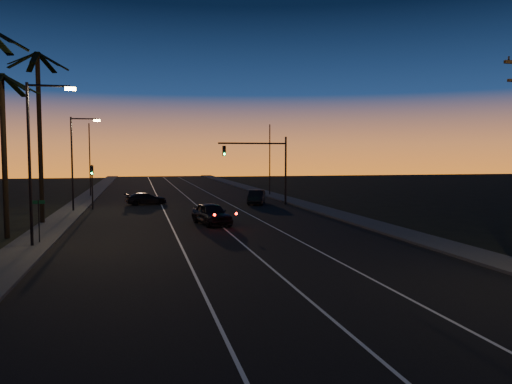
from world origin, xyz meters
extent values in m
cube|color=black|center=(0.00, 30.00, 0.01)|extent=(20.00, 170.00, 0.01)
cube|color=#323230|center=(-11.20, 30.00, 0.08)|extent=(2.40, 170.00, 0.16)
cube|color=#323230|center=(11.20, 30.00, 0.08)|extent=(2.40, 170.00, 0.16)
cube|color=silver|center=(-3.00, 30.00, 0.02)|extent=(0.12, 160.00, 0.01)
cube|color=silver|center=(0.50, 30.00, 0.02)|extent=(0.12, 160.00, 0.01)
cube|color=silver|center=(4.00, 30.00, 0.02)|extent=(0.12, 160.00, 0.01)
cube|color=black|center=(-11.57, 18.26, 10.94)|extent=(2.18, 0.92, 1.18)
cylinder|color=black|center=(-13.20, 24.00, 5.00)|extent=(0.32, 0.32, 10.00)
cube|color=black|center=(-12.17, 24.26, 9.44)|extent=(2.18, 0.92, 1.18)
cube|color=black|center=(-12.76, 24.97, 9.44)|extent=(1.25, 2.12, 1.18)
cube|color=black|center=(-12.35, 23.36, 9.44)|extent=(1.95, 1.61, 1.18)
cylinder|color=black|center=(-12.20, 30.00, 6.25)|extent=(0.32, 0.32, 12.50)
cube|color=black|center=(-11.17, 30.26, 11.94)|extent=(2.18, 0.92, 1.18)
cube|color=black|center=(-11.76, 30.97, 11.94)|extent=(1.25, 2.12, 1.18)
cube|color=black|center=(-12.68, 30.94, 11.94)|extent=(1.34, 2.09, 1.18)
cube|color=black|center=(-13.24, 30.21, 11.94)|extent=(2.18, 0.82, 1.18)
cube|color=black|center=(-13.01, 29.32, 11.94)|extent=(1.90, 1.69, 1.18)
cube|color=black|center=(-12.17, 28.94, 11.94)|extent=(0.45, 2.16, 1.18)
cube|color=black|center=(-11.35, 29.36, 11.94)|extent=(1.95, 1.61, 1.18)
cylinder|color=black|center=(-11.00, 20.00, 4.50)|extent=(0.16, 0.16, 9.00)
cylinder|color=black|center=(-9.90, 20.00, 8.85)|extent=(2.20, 0.12, 0.12)
cube|color=#FFCE66|center=(-8.80, 20.00, 8.72)|extent=(0.55, 0.26, 0.16)
cylinder|color=black|center=(-11.00, 38.00, 4.25)|extent=(0.16, 0.16, 8.50)
cylinder|color=black|center=(-9.90, 38.00, 8.35)|extent=(2.20, 0.12, 0.12)
cube|color=#FFCE66|center=(-8.80, 38.00, 8.22)|extent=(0.55, 0.26, 0.16)
cylinder|color=black|center=(-10.80, 21.00, 1.30)|extent=(0.06, 0.06, 2.60)
cube|color=#0B4424|center=(-10.80, 21.00, 2.45)|extent=(0.70, 0.03, 0.20)
cylinder|color=black|center=(9.50, 40.00, 3.50)|extent=(0.20, 0.20, 7.00)
cylinder|color=black|center=(6.00, 40.00, 6.30)|extent=(7.00, 0.16, 0.16)
cube|color=black|center=(3.10, 40.00, 5.55)|extent=(0.32, 0.28, 1.00)
sphere|color=black|center=(3.10, 39.83, 5.87)|extent=(0.20, 0.20, 0.20)
sphere|color=black|center=(3.10, 39.83, 5.55)|extent=(0.20, 0.20, 0.20)
sphere|color=#14FF59|center=(3.10, 39.83, 5.23)|extent=(0.20, 0.20, 0.20)
cylinder|color=black|center=(-9.50, 40.00, 2.10)|extent=(0.14, 0.14, 4.20)
cube|color=black|center=(-9.50, 40.00, 3.70)|extent=(0.28, 0.25, 0.90)
sphere|color=black|center=(-9.50, 39.85, 3.98)|extent=(0.18, 0.18, 0.18)
sphere|color=black|center=(-9.50, 39.85, 3.70)|extent=(0.18, 0.18, 0.18)
sphere|color=#14FF59|center=(-9.50, 39.85, 3.42)|extent=(0.18, 0.18, 0.18)
cylinder|color=black|center=(-11.00, 55.00, 4.50)|extent=(0.14, 0.14, 9.00)
cylinder|color=black|center=(11.00, 52.00, 4.50)|extent=(0.14, 0.14, 9.00)
imported|color=black|center=(-0.07, 27.09, 0.81)|extent=(2.82, 4.98, 1.60)
sphere|color=#FF0F05|center=(-0.27, 24.18, 1.07)|extent=(0.18, 0.18, 0.18)
sphere|color=#FF0F05|center=(1.29, 24.52, 1.07)|extent=(0.18, 0.18, 0.18)
imported|color=black|center=(6.71, 41.27, 0.74)|extent=(2.88, 4.66, 1.45)
imported|color=black|center=(-4.51, 43.44, 0.62)|extent=(4.51, 2.72, 1.22)
camera|label=1|loc=(-5.28, -9.14, 5.09)|focal=35.00mm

